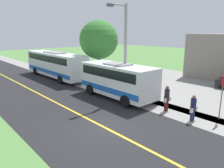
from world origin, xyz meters
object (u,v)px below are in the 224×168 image
object	(u,v)px
pedestrian_with_bags	(193,107)
stop_sign	(223,89)
street_light_pole	(124,48)
transit_bus_rear	(55,64)
shuttle_bus_front	(118,79)
pedestrian_waiting	(167,97)
tree_curbside	(99,40)

from	to	relation	value
pedestrian_with_bags	stop_sign	xyz separation A→B (m)	(-1.41, 1.04, 1.09)
pedestrian_with_bags	street_light_pole	world-z (taller)	street_light_pole
transit_bus_rear	pedestrian_with_bags	distance (m)	17.44
transit_bus_rear	stop_sign	bearing A→B (deg)	95.07
shuttle_bus_front	pedestrian_waiting	bearing A→B (deg)	94.43
pedestrian_waiting	stop_sign	bearing A→B (deg)	111.46
street_light_pole	pedestrian_waiting	bearing A→B (deg)	90.31
street_light_pole	shuttle_bus_front	bearing A→B (deg)	-50.13
transit_bus_rear	shuttle_bus_front	bearing A→B (deg)	90.39
stop_sign	pedestrian_with_bags	bearing A→B (deg)	-36.44
shuttle_bus_front	pedestrian_waiting	xyz separation A→B (m)	(-0.35, 4.57, -0.60)
transit_bus_rear	pedestrian_with_bags	xyz separation A→B (m)	(-0.23, 17.42, -0.81)
shuttle_bus_front	street_light_pole	size ratio (longest dim) A/B	0.95
pedestrian_with_bags	stop_sign	distance (m)	2.06
pedestrian_with_bags	tree_curbside	distance (m)	13.45
pedestrian_with_bags	stop_sign	bearing A→B (deg)	143.56
shuttle_bus_front	transit_bus_rear	bearing A→B (deg)	-89.61
shuttle_bus_front	street_light_pole	distance (m)	2.60
street_light_pole	pedestrian_with_bags	bearing A→B (deg)	88.34
pedestrian_waiting	stop_sign	distance (m)	3.45
shuttle_bus_front	transit_bus_rear	distance (m)	10.82
pedestrian_waiting	street_light_pole	bearing A→B (deg)	-89.69
transit_bus_rear	street_light_pole	world-z (taller)	street_light_pole
transit_bus_rear	pedestrian_with_bags	bearing A→B (deg)	90.74
transit_bus_rear	pedestrian_waiting	bearing A→B (deg)	91.59
shuttle_bus_front	pedestrian_waiting	size ratio (longest dim) A/B	3.92
stop_sign	tree_curbside	bearing A→B (deg)	-95.42
transit_bus_rear	tree_curbside	size ratio (longest dim) A/B	1.64
transit_bus_rear	street_light_pole	distance (m)	11.48
transit_bus_rear	street_light_pole	size ratio (longest dim) A/B	1.46
pedestrian_waiting	transit_bus_rear	bearing A→B (deg)	-88.41
shuttle_bus_front	street_light_pole	world-z (taller)	street_light_pole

